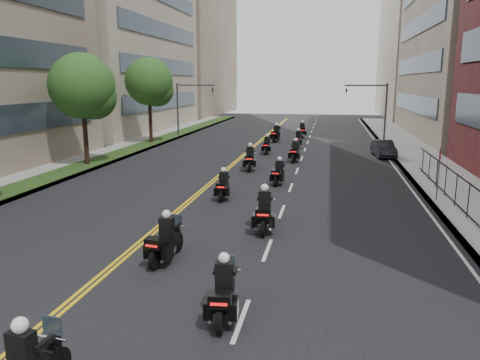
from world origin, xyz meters
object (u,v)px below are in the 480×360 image
object	(u,v)px
motorcycle_2	(165,242)
parked_sedan	(383,149)
motorcycle_11	(302,131)
motorcycle_4	(223,187)
motorcycle_5	(279,173)
motorcycle_8	(267,146)
motorcycle_9	(298,140)
motorcycle_7	(295,152)
motorcycle_1	(224,293)
motorcycle_3	(264,212)
motorcycle_6	(250,159)
motorcycle_10	(276,134)

from	to	relation	value
motorcycle_2	parked_sedan	xyz separation A→B (m)	(9.34, 23.84, -0.03)
motorcycle_2	motorcycle_11	size ratio (longest dim) A/B	0.95
motorcycle_4	motorcycle_11	xyz separation A→B (m)	(2.36, 26.95, 0.08)
parked_sedan	motorcycle_5	bearing A→B (deg)	-127.34
motorcycle_8	motorcycle_11	xyz separation A→B (m)	(2.19, 11.72, 0.07)
motorcycle_9	motorcycle_11	size ratio (longest dim) A/B	0.96
motorcycle_7	motorcycle_9	bearing A→B (deg)	95.49
motorcycle_2	motorcycle_8	distance (m)	23.70
motorcycle_4	motorcycle_5	xyz separation A→B (m)	(2.36, 3.91, -0.00)
motorcycle_9	motorcycle_4	bearing A→B (deg)	-93.56
motorcycle_5	motorcycle_8	distance (m)	11.53
motorcycle_5	motorcycle_9	bearing A→B (deg)	96.03
motorcycle_5	motorcycle_8	bearing A→B (deg)	107.23
motorcycle_2	parked_sedan	size ratio (longest dim) A/B	0.59
motorcycle_4	motorcycle_1	bearing A→B (deg)	-81.83
motorcycle_4	motorcycle_11	world-z (taller)	motorcycle_11
motorcycle_3	motorcycle_5	bearing A→B (deg)	87.61
motorcycle_7	motorcycle_9	xyz separation A→B (m)	(-0.27, 7.60, -0.01)
motorcycle_8	motorcycle_11	bearing A→B (deg)	76.85
motorcycle_4	motorcycle_5	distance (m)	4.57
motorcycle_4	motorcycle_6	bearing A→B (deg)	85.28
motorcycle_2	motorcycle_4	distance (m)	8.47
motorcycle_1	motorcycle_9	xyz separation A→B (m)	(-0.24, 31.27, 0.01)
motorcycle_7	motorcycle_10	distance (m)	11.46
motorcycle_7	motorcycle_9	size ratio (longest dim) A/B	1.02
motorcycle_8	motorcycle_3	bearing A→B (deg)	-85.35
motorcycle_1	motorcycle_2	bearing A→B (deg)	123.27
motorcycle_2	motorcycle_9	size ratio (longest dim) A/B	1.00
motorcycle_1	motorcycle_10	world-z (taller)	motorcycle_10
motorcycle_6	motorcycle_9	bearing A→B (deg)	71.54
motorcycle_8	motorcycle_9	size ratio (longest dim) A/B	0.95
motorcycle_8	parked_sedan	world-z (taller)	motorcycle_8
motorcycle_11	parked_sedan	xyz separation A→B (m)	(6.96, -11.58, -0.06)
motorcycle_3	motorcycle_9	xyz separation A→B (m)	(-0.26, 24.14, -0.06)
motorcycle_6	motorcycle_11	bearing A→B (deg)	76.33
motorcycle_5	motorcycle_7	distance (m)	7.98
motorcycle_3	motorcycle_11	distance (m)	31.60
motorcycle_5	motorcycle_9	xyz separation A→B (m)	(0.07, 15.57, 0.05)
motorcycle_3	motorcycle_6	xyz separation A→B (m)	(-2.69, 12.58, -0.02)
motorcycle_1	motorcycle_11	xyz separation A→B (m)	(-0.31, 38.74, 0.04)
motorcycle_2	motorcycle_6	distance (m)	16.40
motorcycle_1	motorcycle_9	distance (m)	31.27
motorcycle_4	motorcycle_8	world-z (taller)	motorcycle_8
motorcycle_1	motorcycle_6	bearing A→B (deg)	91.93
motorcycle_3	parked_sedan	world-z (taller)	motorcycle_3
motorcycle_1	motorcycle_6	world-z (taller)	motorcycle_6
motorcycle_3	parked_sedan	size ratio (longest dim) A/B	0.65
motorcycle_2	parked_sedan	world-z (taller)	motorcycle_2
motorcycle_3	parked_sedan	bearing A→B (deg)	67.05
motorcycle_5	motorcycle_11	bearing A→B (deg)	96.30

